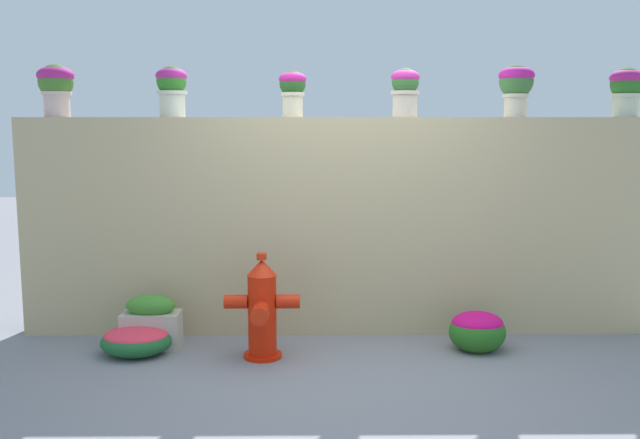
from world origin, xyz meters
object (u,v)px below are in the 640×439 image
object	(u,v)px
potted_plant_0	(56,84)
flower_bush_right	(477,329)
potted_plant_2	(293,88)
flower_bush_left	(136,340)
planter_box	(151,323)
potted_plant_1	(172,87)
fire_hydrant	(262,310)
potted_plant_4	(516,84)
potted_plant_5	(627,87)
potted_plant_3	(405,88)

from	to	relation	value
potted_plant_0	flower_bush_right	world-z (taller)	potted_plant_0
potted_plant_2	flower_bush_left	size ratio (longest dim) A/B	0.70
potted_plant_2	planter_box	size ratio (longest dim) A/B	0.83
potted_plant_2	flower_bush_right	bearing A→B (deg)	-21.75
potted_plant_2	planter_box	world-z (taller)	potted_plant_2
potted_plant_1	fire_hydrant	xyz separation A→B (m)	(0.82, -0.80, -1.77)
potted_plant_0	potted_plant_4	xyz separation A→B (m)	(3.96, 0.00, 0.01)
potted_plant_0	potted_plant_5	size ratio (longest dim) A/B	1.05
potted_plant_4	potted_plant_0	bearing A→B (deg)	-179.97
potted_plant_0	potted_plant_2	distance (m)	2.03
potted_plant_0	flower_bush_left	size ratio (longest dim) A/B	0.79
potted_plant_5	flower_bush_left	bearing A→B (deg)	-170.68
potted_plant_2	fire_hydrant	xyz separation A→B (m)	(-0.23, -0.78, -1.76)
potted_plant_3	potted_plant_4	world-z (taller)	potted_plant_4
potted_plant_3	potted_plant_4	bearing A→B (deg)	1.62
potted_plant_3	potted_plant_5	distance (m)	1.93
potted_plant_0	flower_bush_right	bearing A→B (deg)	-9.59
potted_plant_4	potted_plant_3	bearing A→B (deg)	-178.38
planter_box	potted_plant_2	bearing A→B (deg)	23.81
fire_hydrant	flower_bush_right	distance (m)	1.77
potted_plant_0	flower_bush_right	xyz separation A→B (m)	(3.55, -0.60, -2.00)
potted_plant_5	planter_box	size ratio (longest dim) A/B	0.89
flower_bush_left	flower_bush_right	world-z (taller)	flower_bush_right
potted_plant_1	potted_plant_5	distance (m)	3.94
fire_hydrant	potted_plant_5	bearing A→B (deg)	14.11
potted_plant_1	flower_bush_right	distance (m)	3.30
potted_plant_4	planter_box	distance (m)	3.70
flower_bush_left	potted_plant_5	bearing A→B (deg)	9.32
potted_plant_4	flower_bush_right	size ratio (longest dim) A/B	0.97
fire_hydrant	planter_box	distance (m)	0.99
potted_plant_2	potted_plant_5	distance (m)	2.89
potted_plant_2	potted_plant_4	distance (m)	1.93
potted_plant_0	potted_plant_4	bearing A→B (deg)	0.03
flower_bush_left	fire_hydrant	bearing A→B (deg)	-5.84
potted_plant_5	planter_box	world-z (taller)	potted_plant_5
potted_plant_0	potted_plant_2	world-z (taller)	potted_plant_0
potted_plant_3	potted_plant_4	xyz separation A→B (m)	(0.96, 0.03, 0.04)
potted_plant_4	fire_hydrant	world-z (taller)	potted_plant_4
potted_plant_5	flower_bush_left	world-z (taller)	potted_plant_5
potted_plant_2	potted_plant_4	size ratio (longest dim) A/B	0.88
potted_plant_5	fire_hydrant	distance (m)	3.67
potted_plant_2	planter_box	xyz separation A→B (m)	(-1.17, -0.51, -1.93)
potted_plant_3	planter_box	distance (m)	2.92
potted_plant_1	potted_plant_2	world-z (taller)	potted_plant_1
potted_plant_1	potted_plant_4	xyz separation A→B (m)	(2.97, -0.03, 0.03)
potted_plant_0	fire_hydrant	xyz separation A→B (m)	(1.80, -0.77, -1.78)
potted_plant_0	potted_plant_3	bearing A→B (deg)	-0.48
flower_bush_left	flower_bush_right	xyz separation A→B (m)	(2.77, 0.06, 0.06)
potted_plant_3	potted_plant_5	xyz separation A→B (m)	(1.93, 0.04, 0.01)
potted_plant_5	planter_box	bearing A→B (deg)	-172.64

